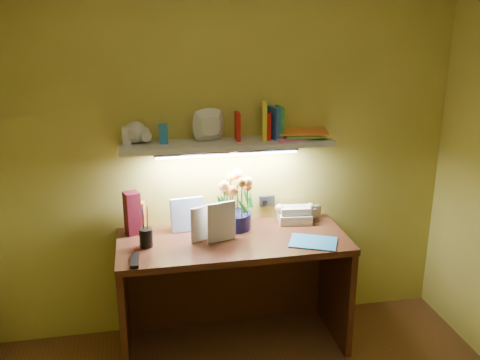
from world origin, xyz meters
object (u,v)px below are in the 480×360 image
Objects in this scene: telephone at (295,213)px; whisky_bottle at (139,213)px; flower_bouquet at (235,202)px; desk at (233,293)px; desk_clock at (314,212)px.

whisky_bottle is at bearing -176.23° from telephone.
flower_bouquet reaches higher than telephone.
whisky_bottle reaches higher than desk.
flower_bouquet is 0.57m from desk_clock.
whisky_bottle reaches higher than desk_clock.
desk_clock is at bearing 7.58° from flower_bouquet.
desk_clock is at bearing 24.21° from telephone.
telephone is (0.44, 0.18, 0.44)m from desk.
flower_bouquet is 0.60m from whisky_bottle.
whisky_bottle is (-1.14, 0.00, 0.08)m from desk_clock.
telephone is (0.40, 0.03, -0.12)m from flower_bouquet.
desk_clock is at bearing -0.02° from whisky_bottle.
desk is at bearing -150.82° from telephone.
telephone is 0.16m from desk_clock.
whisky_bottle is at bearing 172.97° from flower_bouquet.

